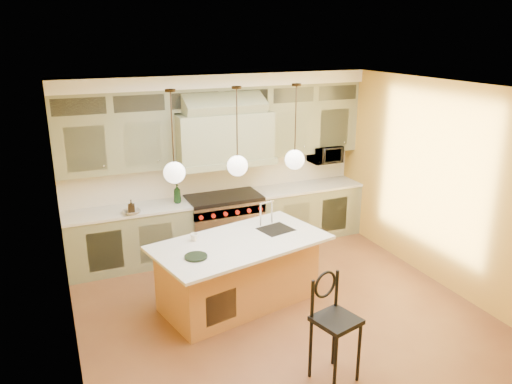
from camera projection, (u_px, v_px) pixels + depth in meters
name	position (u px, v px, depth m)	size (l,w,h in m)	color
floor	(280.00, 312.00, 6.54)	(5.00, 5.00, 0.00)	brown
ceiling	(284.00, 88.00, 5.65)	(5.00, 5.00, 0.00)	white
wall_back	(216.00, 162.00, 8.29)	(5.00, 5.00, 0.00)	gold
wall_front	(421.00, 307.00, 3.91)	(5.00, 5.00, 0.00)	gold
wall_left	(65.00, 240.00, 5.16)	(5.00, 5.00, 0.00)	gold
wall_right	(441.00, 185.00, 7.03)	(5.00, 5.00, 0.00)	gold
back_cabinetry	(221.00, 167.00, 8.06)	(5.00, 0.77, 2.90)	gray
range	(224.00, 223.00, 8.27)	(1.20, 0.74, 0.96)	silver
kitchen_island	(239.00, 271.00, 6.64)	(2.46, 1.67, 1.35)	#AF733E
counter_stool	(334.00, 321.00, 5.12)	(0.51, 0.51, 1.19)	black
microwave	(325.00, 154.00, 8.80)	(0.54, 0.37, 0.30)	black
oil_bottle_a	(177.00, 194.00, 7.81)	(0.12, 0.12, 0.31)	black
oil_bottle_b	(131.00, 207.00, 7.34)	(0.10, 0.10, 0.22)	black
fruit_bowl	(132.00, 212.00, 7.36)	(0.26, 0.26, 0.06)	silver
cup	(194.00, 237.00, 6.46)	(0.10, 0.10, 0.10)	white
pendant_left	(174.00, 170.00, 5.89)	(0.26, 0.26, 1.11)	#2D2319
pendant_center	(237.00, 164.00, 6.19)	(0.26, 0.26, 1.11)	#2D2319
pendant_right	(295.00, 157.00, 6.49)	(0.26, 0.26, 1.11)	#2D2319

